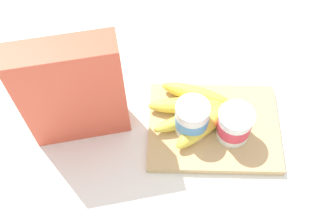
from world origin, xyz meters
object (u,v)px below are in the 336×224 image
yogurt_cup_front (234,125)px  cutting_board (213,127)px  yogurt_cup_back (192,119)px  banana_bunch (196,110)px  cereal_box (73,92)px

yogurt_cup_front → cutting_board: bearing=-29.5°
yogurt_cup_back → banana_bunch: size_ratio=0.44×
cutting_board → yogurt_cup_front: 0.07m
cereal_box → yogurt_cup_back: size_ratio=3.08×
cutting_board → banana_bunch: 0.06m
yogurt_cup_back → banana_bunch: bearing=-105.4°
cereal_box → yogurt_cup_front: bearing=163.5°
cutting_board → cereal_box: bearing=-0.3°
cutting_board → yogurt_cup_front: (-0.04, 0.02, 0.05)m
banana_bunch → yogurt_cup_back: bearing=74.6°
yogurt_cup_front → banana_bunch: size_ratio=0.40×
cereal_box → yogurt_cup_front: (-0.33, 0.02, -0.08)m
cutting_board → cereal_box: cereal_box is taller
yogurt_cup_back → cereal_box: bearing=-2.8°
cutting_board → cereal_box: (0.29, -0.00, 0.12)m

